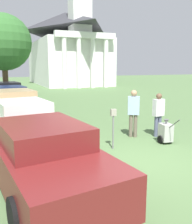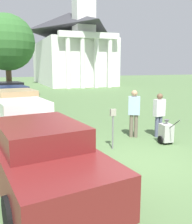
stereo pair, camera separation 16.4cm
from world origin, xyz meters
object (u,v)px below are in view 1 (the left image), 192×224
at_px(equipment_cart, 166,132).
at_px(person_worker, 133,110).
at_px(parked_car_tan, 14,107).
at_px(parking_meter, 113,121).
at_px(parked_car_maroon, 41,155).
at_px(church, 67,46).
at_px(parked_car_navy, 9,98).
at_px(parked_car_white, 22,122).
at_px(person_supervisor, 158,112).
at_px(parked_car_black, 6,93).

bearing_deg(equipment_cart, person_worker, 126.13).
bearing_deg(parked_car_tan, parking_meter, -72.63).
xyz_separation_m(parking_meter, person_worker, (1.31, 0.97, 0.10)).
distance_m(parked_car_maroon, parked_car_tan, 7.16).
bearing_deg(parked_car_tan, church, 60.92).
height_order(parked_car_tan, parked_car_navy, parked_car_tan).
relative_size(person_worker, church, 0.08).
bearing_deg(parked_car_navy, parking_meter, -82.01).
xyz_separation_m(parked_car_white, person_worker, (3.90, -1.05, 0.34)).
bearing_deg(parked_car_tan, person_supervisor, -53.13).
bearing_deg(person_worker, parking_meter, 65.17).
relative_size(parked_car_maroon, equipment_cart, 5.18).
bearing_deg(parked_car_maroon, church, 65.45).
distance_m(parked_car_white, person_worker, 4.05).
xyz_separation_m(parked_car_black, church, (9.76, 17.60, 4.92)).
bearing_deg(parked_car_tan, parked_car_maroon, -97.51).
distance_m(parked_car_maroon, parked_car_black, 14.25).
bearing_deg(parked_car_maroon, parked_car_white, 82.48).
relative_size(parking_meter, equipment_cart, 1.31).
bearing_deg(parked_car_maroon, parked_car_navy, 82.49).
distance_m(parked_car_navy, parking_meter, 9.66).
distance_m(parked_car_tan, parking_meter, 6.14).
bearing_deg(parking_meter, parked_car_white, 141.97).
relative_size(parking_meter, person_supervisor, 0.79).
height_order(equipment_cart, church, church).
height_order(parking_meter, church, church).
height_order(parked_car_white, church, church).
relative_size(parked_car_maroon, church, 0.24).
height_order(parked_car_black, parking_meter, parked_car_black).
height_order(parked_car_maroon, person_supervisor, person_supervisor).
relative_size(parked_car_tan, person_supervisor, 3.01).
bearing_deg(equipment_cart, parked_car_maroon, -156.16).
distance_m(parked_car_navy, parked_car_black, 3.35).
relative_size(parked_car_tan, church, 0.23).
distance_m(parked_car_white, equipment_cart, 5.03).
relative_size(parking_meter, person_worker, 0.74).
bearing_deg(equipment_cart, parked_car_white, 160.62).
bearing_deg(parked_car_maroon, equipment_cart, 10.24).
xyz_separation_m(parked_car_white, parked_car_tan, (-0.00, 3.55, 0.03)).
xyz_separation_m(parked_car_tan, church, (9.76, 24.70, 4.91)).
bearing_deg(parked_car_white, parked_car_tan, 82.50).
distance_m(parked_car_black, person_supervisor, 12.92).
xyz_separation_m(parked_car_navy, church, (9.76, 20.96, 4.95)).
relative_size(parked_car_navy, parking_meter, 3.75).
bearing_deg(parked_car_navy, person_supervisor, -68.48).
xyz_separation_m(person_supervisor, church, (4.97, 29.60, 4.68)).
bearing_deg(parked_car_white, parked_car_maroon, -97.52).
relative_size(parked_car_navy, church, 0.22).
height_order(parked_car_tan, parked_car_black, parked_car_tan).
bearing_deg(person_supervisor, parking_meter, 10.22).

